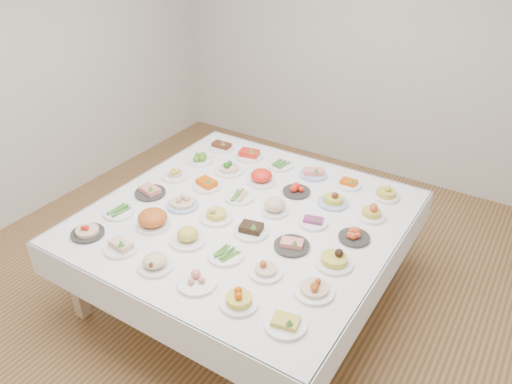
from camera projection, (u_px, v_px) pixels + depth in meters
The scene contains 38 objects.
room_envelope at pixel (247, 74), 3.30m from camera, with size 5.02×5.02×2.81m.
display_table at pixel (246, 222), 3.83m from camera, with size 2.24×2.24×0.75m.
dish_0 at pixel (87, 229), 3.56m from camera, with size 0.23×0.23×0.12m.
dish_1 at pixel (121, 244), 3.41m from camera, with size 0.23×0.23×0.11m.
dish_2 at pixel (155, 260), 3.24m from camera, with size 0.23×0.23×0.14m.
dish_3 at pixel (197, 280), 3.12m from camera, with size 0.25×0.25×0.09m.
dish_4 at pixel (239, 296), 2.95m from camera, with size 0.23×0.23×0.14m.
dish_5 at pixel (286, 319), 2.82m from camera, with size 0.25×0.25×0.11m.
dish_6 at pixel (119, 211), 3.81m from camera, with size 0.23×0.23×0.06m.
dish_7 at pixel (152, 217), 3.64m from camera, with size 0.28×0.28×0.16m.
dish_8 at pixel (188, 235), 3.49m from camera, with size 0.25×0.25×0.13m.
dish_9 at pixel (226, 254), 3.36m from camera, with size 0.24×0.24×0.05m.
dish_10 at pixel (266, 268), 3.20m from camera, with size 0.22×0.22×0.11m.
dish_11 at pixel (315, 285), 3.04m from camera, with size 0.25×0.25×0.14m.
dish_12 at pixel (150, 189), 4.03m from camera, with size 0.25×0.25×0.12m.
dish_13 at pixel (182, 199), 3.87m from camera, with size 0.25×0.25×0.15m.
dish_14 at pixel (216, 211), 3.72m from camera, with size 0.25×0.25×0.16m.
dish_15 at pixel (251, 227), 3.58m from camera, with size 0.25×0.25×0.12m.
dish_16 at pixel (292, 243), 3.44m from camera, with size 0.25×0.25×0.10m.
dish_17 at pixel (335, 256), 3.26m from camera, with size 0.25×0.25×0.15m.
dish_18 at pixel (175, 173), 4.27m from camera, with size 0.22×0.22×0.11m.
dish_19 at pixel (207, 182), 4.13m from camera, with size 0.23×0.23×0.11m.
dish_20 at pixel (239, 196), 3.99m from camera, with size 0.24×0.23×0.06m.
dish_21 at pixel (275, 206), 3.81m from camera, with size 0.21×0.21×0.12m.
dish_22 at pixel (313, 221), 3.69m from camera, with size 0.21×0.21×0.08m.
dish_23 at pixel (354, 235), 3.52m from camera, with size 0.22×0.22×0.09m.
dish_24 at pixel (200, 157), 4.51m from camera, with size 0.22×0.22×0.11m.
dish_25 at pixel (229, 165), 4.35m from camera, with size 0.25×0.25×0.14m.
dish_26 at pixel (261, 174), 4.18m from camera, with size 0.29×0.29×0.16m.
dish_27 at pixel (297, 189), 4.05m from camera, with size 0.22×0.22×0.09m.
dish_28 at pixel (333, 198), 3.91m from camera, with size 0.24×0.24×0.12m.
dish_29 at pixel (372, 211), 3.75m from camera, with size 0.21×0.21×0.12m.
dish_30 at pixel (221, 145), 4.74m from camera, with size 0.23×0.23×0.10m.
dish_31 at pixel (249, 153), 4.58m from camera, with size 0.25×0.25×0.12m.
dish_32 at pixel (280, 165), 4.45m from camera, with size 0.23×0.23×0.05m.
dish_33 at pixel (314, 171), 4.30m from camera, with size 0.23×0.23×0.11m.
dish_34 at pixel (349, 182), 4.16m from camera, with size 0.22×0.22×0.09m.
dish_35 at pixel (386, 191), 3.99m from camera, with size 0.22×0.22×0.12m.
Camera 1 is at (1.78, -2.69, 2.88)m, focal length 35.00 mm.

